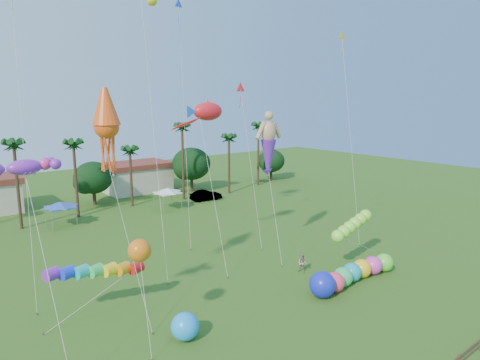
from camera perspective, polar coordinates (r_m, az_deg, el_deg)
ground at (r=29.59m, az=13.04°, el=-20.37°), size 160.00×160.00×0.00m
tree_line at (r=64.82m, az=-16.58°, el=0.65°), size 69.46×8.91×11.00m
buildings_row at (r=68.79m, az=-23.52°, el=-1.17°), size 35.00×7.00×4.00m
tent_row at (r=54.98m, az=-22.67°, el=-3.13°), size 31.00×4.00×0.60m
car_b at (r=65.02m, az=-4.56°, el=-2.04°), size 4.93×2.22×1.57m
spectator_b at (r=38.94m, az=8.30°, el=-10.93°), size 0.93×1.02×1.69m
caterpillar_inflatable at (r=37.39m, az=14.45°, el=-12.08°), size 10.11×2.22×2.06m
blue_ball at (r=28.98m, az=-7.35°, el=-18.80°), size 1.82×1.82×1.82m
rainbow_tube at (r=32.40m, az=-16.37°, el=-11.84°), size 8.34×2.00×3.40m
green_worm at (r=38.69m, az=12.90°, el=-7.31°), size 10.33×1.81×4.02m
orange_ball_kite at (r=26.65m, az=-13.24°, el=-9.15°), size 1.46×2.63×6.93m
merman_kite at (r=41.21m, az=3.81°, el=4.29°), size 2.96×4.88×13.50m
fish_kite at (r=40.12m, az=-4.28°, el=9.11°), size 4.76×6.92×14.97m
squid_kite at (r=30.43m, az=-17.36°, el=6.84°), size 2.45×6.00×16.05m
lobster_kite at (r=26.08m, az=-26.77°, el=1.52°), size 3.46×5.57×12.12m
delta_kite_red at (r=45.74m, az=0.12°, el=11.83°), size 1.78×5.11×16.87m
delta_kite_yellow at (r=48.51m, az=13.51°, el=17.55°), size 1.92×4.67×22.21m
delta_kite_blue at (r=46.10m, az=-8.14°, el=21.34°), size 1.96×3.66×24.96m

